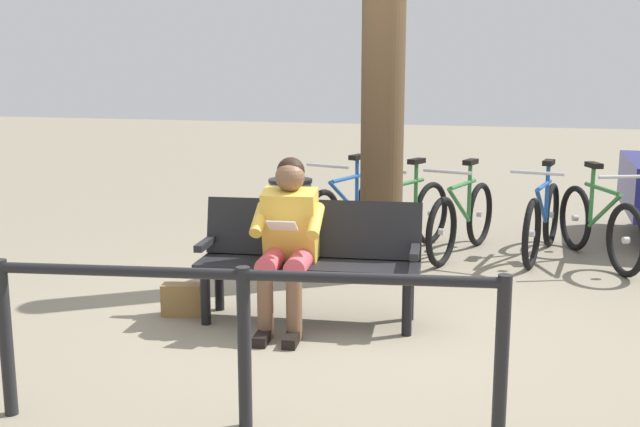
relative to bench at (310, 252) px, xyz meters
The scene contains 12 objects.
ground_plane 0.58m from the bench, 163.01° to the left, with size 40.00×40.00×0.00m, color gray.
bench is the anchor object (origin of this frame).
person_reading 0.26m from the bench, 58.80° to the left, with size 0.52×0.80×1.20m.
handbag 1.03m from the bench, 11.93° to the left, with size 0.30×0.14×0.24m, color olive.
tree_trunk 1.74m from the bench, 100.68° to the right, with size 0.37×0.37×3.22m, color #4C3823.
litter_bin 1.19m from the bench, 64.59° to the right, with size 0.38×0.38×0.87m.
bicycle_red 3.19m from the bench, 132.18° to the right, with size 0.74×1.57×0.94m.
bicycle_purple 2.93m from the bench, 123.63° to the right, with size 0.48×1.67×0.94m.
bicycle_green 2.44m from the bench, 110.75° to the right, with size 0.59×1.64×0.94m.
bicycle_silver 2.23m from the bench, 98.29° to the right, with size 0.70×1.59×0.94m.
bicycle_blue 2.40m from the bench, 82.38° to the right, with size 0.60×1.63×0.94m.
railing_fence 1.76m from the bench, 96.16° to the left, with size 2.58×0.50×0.85m.
Camera 1 is at (-1.32, 5.04, 1.81)m, focal length 42.56 mm.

